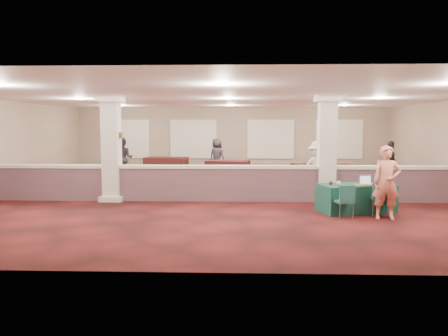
{
  "coord_description": "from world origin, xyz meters",
  "views": [
    {
      "loc": [
        0.39,
        -14.62,
        2.3
      ],
      "look_at": [
        -0.06,
        -2.0,
        1.07
      ],
      "focal_mm": 35.0,
      "sensor_mm": 36.0,
      "label": 1
    }
  ],
  "objects_px": {
    "near_table": "(356,198)",
    "far_table_front_right": "(328,173)",
    "far_table_front_left": "(81,180)",
    "attendee_c": "(390,162)",
    "attendee_a": "(123,158)",
    "attendee_d": "(217,156)",
    "far_table_back_right": "(315,172)",
    "attendee_b": "(317,168)",
    "conf_chair_side": "(345,199)",
    "far_table_back_center": "(228,169)",
    "far_table_front_center": "(228,183)",
    "conf_chair_main": "(381,194)",
    "woman": "(387,183)",
    "far_table_back_left": "(166,166)"
  },
  "relations": [
    {
      "from": "far_table_front_center",
      "to": "attendee_c",
      "type": "relative_size",
      "value": 0.95
    },
    {
      "from": "far_table_front_center",
      "to": "conf_chair_side",
      "type": "bearing_deg",
      "value": -53.88
    },
    {
      "from": "conf_chair_side",
      "to": "attendee_a",
      "type": "height_order",
      "value": "attendee_a"
    },
    {
      "from": "far_table_back_center",
      "to": "attendee_a",
      "type": "distance_m",
      "value": 4.57
    },
    {
      "from": "attendee_b",
      "to": "attendee_d",
      "type": "bearing_deg",
      "value": 136.51
    },
    {
      "from": "attendee_c",
      "to": "attendee_d",
      "type": "bearing_deg",
      "value": 107.53
    },
    {
      "from": "conf_chair_side",
      "to": "far_table_back_right",
      "type": "relative_size",
      "value": 0.46
    },
    {
      "from": "far_table_front_center",
      "to": "attendee_a",
      "type": "relative_size",
      "value": 0.9
    },
    {
      "from": "conf_chair_side",
      "to": "attendee_b",
      "type": "height_order",
      "value": "attendee_b"
    },
    {
      "from": "far_table_front_center",
      "to": "attendee_d",
      "type": "bearing_deg",
      "value": 96.53
    },
    {
      "from": "far_table_front_left",
      "to": "attendee_a",
      "type": "distance_m",
      "value": 3.77
    },
    {
      "from": "near_table",
      "to": "attendee_d",
      "type": "xyz_separation_m",
      "value": [
        -4.19,
        9.23,
        0.48
      ]
    },
    {
      "from": "far_table_back_center",
      "to": "attendee_c",
      "type": "relative_size",
      "value": 1.11
    },
    {
      "from": "woman",
      "to": "far_table_front_right",
      "type": "relative_size",
      "value": 0.98
    },
    {
      "from": "attendee_a",
      "to": "attendee_b",
      "type": "xyz_separation_m",
      "value": [
        7.64,
        -4.0,
        -0.0
      ]
    },
    {
      "from": "far_table_back_left",
      "to": "attendee_d",
      "type": "height_order",
      "value": "attendee_d"
    },
    {
      "from": "conf_chair_main",
      "to": "attendee_b",
      "type": "distance_m",
      "value": 3.73
    },
    {
      "from": "far_table_back_center",
      "to": "conf_chair_side",
      "type": "bearing_deg",
      "value": -69.55
    },
    {
      "from": "conf_chair_main",
      "to": "far_table_front_right",
      "type": "bearing_deg",
      "value": 103.27
    },
    {
      "from": "attendee_a",
      "to": "attendee_d",
      "type": "xyz_separation_m",
      "value": [
        3.94,
        2.23,
        -0.05
      ]
    },
    {
      "from": "far_table_front_center",
      "to": "far_table_back_center",
      "type": "bearing_deg",
      "value": 91.53
    },
    {
      "from": "far_table_front_left",
      "to": "attendee_d",
      "type": "xyz_separation_m",
      "value": [
        4.44,
        5.93,
        0.46
      ]
    },
    {
      "from": "conf_chair_side",
      "to": "far_table_front_right",
      "type": "bearing_deg",
      "value": 71.54
    },
    {
      "from": "far_table_front_center",
      "to": "attendee_b",
      "type": "bearing_deg",
      "value": -5.68
    },
    {
      "from": "far_table_front_center",
      "to": "attendee_c",
      "type": "distance_m",
      "value": 7.16
    },
    {
      "from": "near_table",
      "to": "far_table_back_center",
      "type": "bearing_deg",
      "value": 100.89
    },
    {
      "from": "conf_chair_main",
      "to": "far_table_front_right",
      "type": "distance_m",
      "value": 6.59
    },
    {
      "from": "conf_chair_side",
      "to": "attendee_b",
      "type": "distance_m",
      "value": 3.87
    },
    {
      "from": "conf_chair_main",
      "to": "far_table_back_center",
      "type": "bearing_deg",
      "value": 129.71
    },
    {
      "from": "far_table_back_right",
      "to": "attendee_a",
      "type": "bearing_deg",
      "value": 176.02
    },
    {
      "from": "far_table_front_left",
      "to": "attendee_c",
      "type": "bearing_deg",
      "value": 14.13
    },
    {
      "from": "conf_chair_side",
      "to": "woman",
      "type": "relative_size",
      "value": 0.46
    },
    {
      "from": "far_table_back_right",
      "to": "attendee_c",
      "type": "distance_m",
      "value": 3.02
    },
    {
      "from": "far_table_front_center",
      "to": "far_table_back_right",
      "type": "xyz_separation_m",
      "value": [
        3.53,
        3.13,
        0.04
      ]
    },
    {
      "from": "far_table_back_right",
      "to": "far_table_front_left",
      "type": "bearing_deg",
      "value": -160.09
    },
    {
      "from": "far_table_front_left",
      "to": "far_table_front_center",
      "type": "height_order",
      "value": "far_table_front_left"
    },
    {
      "from": "far_table_back_right",
      "to": "attendee_a",
      "type": "distance_m",
      "value": 8.19
    },
    {
      "from": "attendee_a",
      "to": "attendee_d",
      "type": "relative_size",
      "value": 1.05
    },
    {
      "from": "attendee_b",
      "to": "attendee_c",
      "type": "height_order",
      "value": "attendee_b"
    },
    {
      "from": "attendee_b",
      "to": "attendee_c",
      "type": "bearing_deg",
      "value": 58.51
    },
    {
      "from": "far_table_front_center",
      "to": "far_table_back_center",
      "type": "relative_size",
      "value": 0.86
    },
    {
      "from": "near_table",
      "to": "far_table_front_right",
      "type": "relative_size",
      "value": 1.04
    },
    {
      "from": "near_table",
      "to": "attendee_d",
      "type": "bearing_deg",
      "value": 99.74
    },
    {
      "from": "far_table_front_right",
      "to": "far_table_back_center",
      "type": "bearing_deg",
      "value": 158.85
    },
    {
      "from": "attendee_d",
      "to": "attendee_c",
      "type": "bearing_deg",
      "value": -169.46
    },
    {
      "from": "attendee_b",
      "to": "woman",
      "type": "bearing_deg",
      "value": -59.74
    },
    {
      "from": "attendee_c",
      "to": "attendee_a",
      "type": "bearing_deg",
      "value": 126.19
    },
    {
      "from": "far_table_back_right",
      "to": "woman",
      "type": "bearing_deg",
      "value": -86.26
    },
    {
      "from": "conf_chair_side",
      "to": "far_table_front_right",
      "type": "xyz_separation_m",
      "value": [
        0.93,
        6.85,
        -0.12
      ]
    },
    {
      "from": "far_table_front_left",
      "to": "conf_chair_main",
      "type": "bearing_deg",
      "value": -23.12
    }
  ]
}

